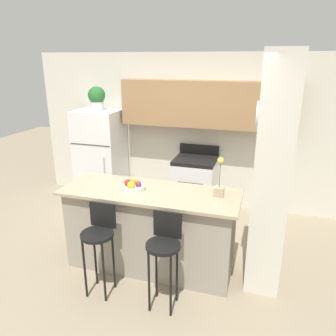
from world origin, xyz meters
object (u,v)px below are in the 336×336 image
refrigerator (101,156)px  stove_range (195,184)px  bar_stool_right (164,247)px  fruit_bowl (133,186)px  orchid_vase (219,185)px  bar_stool_left (99,236)px  potted_plant_on_fridge (97,98)px

refrigerator → stove_range: (1.69, 0.04, -0.35)m
bar_stool_right → fruit_bowl: (-0.56, 0.56, 0.37)m
stove_range → bar_stool_right: stove_range is taller
orchid_vase → fruit_bowl: size_ratio=1.62×
refrigerator → bar_stool_right: 2.95m
bar_stool_left → refrigerator: bearing=117.6°
stove_range → bar_stool_left: (-0.52, -2.29, 0.22)m
orchid_vase → bar_stool_right: bearing=-122.0°
bar_stool_left → orchid_vase: bearing=30.5°
bar_stool_right → orchid_vase: 0.91m
refrigerator → bar_stool_right: bearing=-49.9°
orchid_vase → fruit_bowl: (-0.98, -0.11, -0.09)m
bar_stool_left → bar_stool_right: size_ratio=1.00×
bar_stool_left → potted_plant_on_fridge: potted_plant_on_fridge is taller
bar_stool_left → orchid_vase: 1.40m
potted_plant_on_fridge → stove_range: bearing=1.3°
stove_range → potted_plant_on_fridge: (-1.69, -0.04, 1.37)m
bar_stool_left → orchid_vase: size_ratio=2.26×
bar_stool_right → orchid_vase: bearing=58.0°
bar_stool_left → orchid_vase: (1.14, 0.67, 0.45)m
potted_plant_on_fridge → orchid_vase: bearing=-34.3°
bar_stool_right → fruit_bowl: bearing=134.8°
orchid_vase → fruit_bowl: bearing=-173.6°
bar_stool_left → stove_range: bearing=77.3°
bar_stool_right → potted_plant_on_fridge: size_ratio=2.59×
potted_plant_on_fridge → orchid_vase: (2.32, -1.58, -0.70)m
fruit_bowl → orchid_vase: bearing=6.4°
potted_plant_on_fridge → bar_stool_right: bearing=-49.9°
refrigerator → stove_range: 1.73m
bar_stool_right → potted_plant_on_fridge: (-1.90, 2.26, 1.15)m
bar_stool_left → fruit_bowl: bearing=74.0°
refrigerator → orchid_vase: refrigerator is taller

